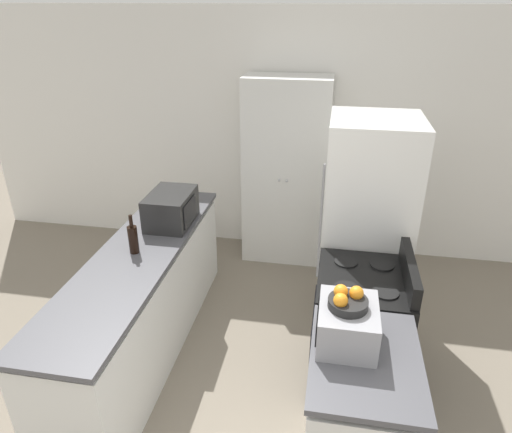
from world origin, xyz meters
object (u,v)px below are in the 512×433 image
at_px(wine_bottle, 133,239).
at_px(toaster_oven, 347,324).
at_px(pantry_cabinet, 286,173).
at_px(refrigerator, 366,226).
at_px(microwave, 171,208).
at_px(stove, 359,328).
at_px(fruit_bowl, 347,300).

distance_m(wine_bottle, toaster_oven, 1.74).
bearing_deg(pantry_cabinet, wine_bottle, -118.83).
bearing_deg(refrigerator, toaster_oven, -96.48).
xyz_separation_m(pantry_cabinet, wine_bottle, (-0.95, -1.72, 0.03)).
bearing_deg(microwave, toaster_oven, -40.52).
xyz_separation_m(stove, toaster_oven, (-0.13, -0.69, 0.56)).
relative_size(stove, refrigerator, 0.58).
xyz_separation_m(stove, refrigerator, (0.03, 0.77, 0.46)).
distance_m(pantry_cabinet, fruit_bowl, 2.52).
bearing_deg(microwave, pantry_cabinet, 55.04).
distance_m(pantry_cabinet, refrigerator, 1.27).
height_order(microwave, wine_bottle, wine_bottle).
bearing_deg(fruit_bowl, refrigerator, 82.99).
relative_size(stove, toaster_oven, 2.75).
distance_m(stove, toaster_oven, 0.89).
bearing_deg(pantry_cabinet, microwave, -124.96).
distance_m(wine_bottle, fruit_bowl, 1.73).
distance_m(refrigerator, wine_bottle, 1.89).
relative_size(refrigerator, wine_bottle, 5.89).
height_order(pantry_cabinet, stove, pantry_cabinet).
height_order(pantry_cabinet, refrigerator, pantry_cabinet).
height_order(stove, toaster_oven, toaster_oven).
relative_size(pantry_cabinet, toaster_oven, 5.09).
bearing_deg(microwave, refrigerator, 7.00).
relative_size(pantry_cabinet, microwave, 4.03).
xyz_separation_m(refrigerator, toaster_oven, (-0.16, -1.45, 0.10)).
distance_m(pantry_cabinet, microwave, 1.46).
distance_m(pantry_cabinet, stove, 1.99).
height_order(stove, fruit_bowl, fruit_bowl).
bearing_deg(pantry_cabinet, stove, -66.57).
xyz_separation_m(pantry_cabinet, microwave, (-0.83, -1.19, 0.05)).
distance_m(stove, refrigerator, 0.89).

